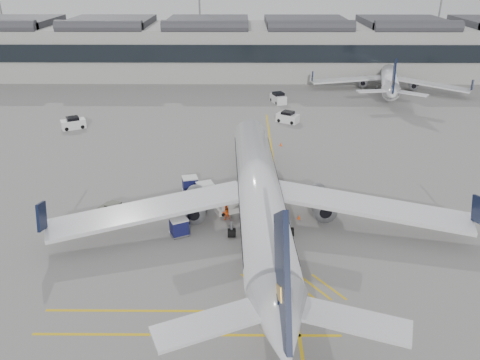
{
  "coord_description": "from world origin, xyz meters",
  "views": [
    {
      "loc": [
        5.98,
        -37.83,
        24.08
      ],
      "look_at": [
        5.68,
        4.92,
        4.0
      ],
      "focal_mm": 35.0,
      "sensor_mm": 36.0,
      "label": 1
    }
  ],
  "objects_px": {
    "baggage_cart_a": "(205,191)",
    "ramp_agent_b": "(226,212)",
    "belt_loader": "(231,207)",
    "ramp_agent_a": "(231,190)",
    "pushback_tug": "(114,211)",
    "airliner_main": "(260,195)"
  },
  "relations": [
    {
      "from": "airliner_main",
      "to": "ramp_agent_a",
      "type": "relative_size",
      "value": 27.9
    },
    {
      "from": "baggage_cart_a",
      "to": "ramp_agent_b",
      "type": "relative_size",
      "value": 1.4
    },
    {
      "from": "pushback_tug",
      "to": "belt_loader",
      "type": "bearing_deg",
      "value": 28.75
    },
    {
      "from": "belt_loader",
      "to": "baggage_cart_a",
      "type": "relative_size",
      "value": 1.83
    },
    {
      "from": "airliner_main",
      "to": "pushback_tug",
      "type": "xyz_separation_m",
      "value": [
        -15.01,
        1.83,
        -2.79
      ]
    },
    {
      "from": "ramp_agent_a",
      "to": "ramp_agent_b",
      "type": "relative_size",
      "value": 0.95
    },
    {
      "from": "ramp_agent_b",
      "to": "belt_loader",
      "type": "bearing_deg",
      "value": -135.0
    },
    {
      "from": "airliner_main",
      "to": "ramp_agent_a",
      "type": "bearing_deg",
      "value": 112.79
    },
    {
      "from": "ramp_agent_a",
      "to": "airliner_main",
      "type": "bearing_deg",
      "value": -96.57
    },
    {
      "from": "ramp_agent_a",
      "to": "ramp_agent_b",
      "type": "bearing_deg",
      "value": -125.45
    },
    {
      "from": "airliner_main",
      "to": "ramp_agent_a",
      "type": "xyz_separation_m",
      "value": [
        -3.02,
        6.47,
        -2.66
      ]
    },
    {
      "from": "baggage_cart_a",
      "to": "pushback_tug",
      "type": "relative_size",
      "value": 0.76
    },
    {
      "from": "belt_loader",
      "to": "ramp_agent_b",
      "type": "bearing_deg",
      "value": -130.31
    },
    {
      "from": "baggage_cart_a",
      "to": "pushback_tug",
      "type": "xyz_separation_m",
      "value": [
        -9.23,
        -3.81,
        -0.4
      ]
    },
    {
      "from": "belt_loader",
      "to": "airliner_main",
      "type": "bearing_deg",
      "value": -70.04
    },
    {
      "from": "baggage_cart_a",
      "to": "ramp_agent_b",
      "type": "distance_m",
      "value": 5.02
    },
    {
      "from": "belt_loader",
      "to": "baggage_cart_a",
      "type": "xyz_separation_m",
      "value": [
        -2.9,
        2.68,
        0.56
      ]
    },
    {
      "from": "baggage_cart_a",
      "to": "ramp_agent_a",
      "type": "height_order",
      "value": "baggage_cart_a"
    },
    {
      "from": "belt_loader",
      "to": "ramp_agent_b",
      "type": "distance_m",
      "value": 1.8
    },
    {
      "from": "ramp_agent_b",
      "to": "pushback_tug",
      "type": "xyz_separation_m",
      "value": [
        -11.64,
        0.58,
        -0.17
      ]
    },
    {
      "from": "belt_loader",
      "to": "pushback_tug",
      "type": "distance_m",
      "value": 12.18
    },
    {
      "from": "belt_loader",
      "to": "ramp_agent_a",
      "type": "height_order",
      "value": "belt_loader"
    }
  ]
}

